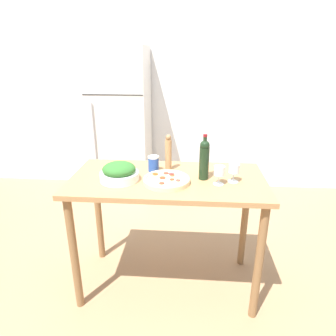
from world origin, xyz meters
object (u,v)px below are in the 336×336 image
wine_bottle (204,159)px  salt_canister (153,164)px  wine_glass_far (234,169)px  homemade_pizza (166,180)px  salad_bowl (119,172)px  wine_glass_near (219,172)px  pepper_mill (168,153)px  refrigerator (121,125)px

wine_bottle → salt_canister: bearing=161.7°
wine_glass_far → homemade_pizza: size_ratio=0.41×
wine_glass_far → salad_bowl: size_ratio=0.48×
wine_glass_near → salt_canister: size_ratio=1.12×
wine_bottle → homemade_pizza: size_ratio=1.01×
salad_bowl → wine_bottle: bearing=6.8°
wine_glass_near → homemade_pizza: size_ratio=0.41×
wine_bottle → pepper_mill: 0.30m
refrigerator → pepper_mill: 1.67m
refrigerator → salt_canister: size_ratio=15.93×
refrigerator → wine_bottle: (0.97, -1.66, 0.15)m
pepper_mill → homemade_pizza: (0.00, -0.24, -0.11)m
wine_bottle → salt_canister: (-0.37, 0.12, -0.09)m
salad_bowl → homemade_pizza: 0.33m
wine_bottle → wine_glass_near: (0.10, -0.09, -0.06)m
refrigerator → wine_bottle: 1.92m
refrigerator → wine_bottle: size_ratio=5.75×
wine_bottle → salad_bowl: wine_bottle is taller
wine_glass_near → salad_bowl: same height
salt_canister → wine_bottle: bearing=-18.3°
salt_canister → refrigerator: bearing=111.3°
refrigerator → wine_glass_near: 2.05m
wine_glass_far → wine_bottle: bearing=169.1°
refrigerator → homemade_pizza: bearing=-67.8°
refrigerator → salt_canister: 1.65m
wine_glass_near → salad_bowl: 0.68m
wine_glass_far → salt_canister: wine_glass_far is taller
pepper_mill → salad_bowl: (-0.32, -0.22, -0.07)m
wine_glass_near → pepper_mill: bearing=145.9°
pepper_mill → salt_canister: 0.14m
refrigerator → wine_glass_far: size_ratio=14.20×
wine_bottle → pepper_mill: wine_bottle is taller
refrigerator → homemade_pizza: size_ratio=5.78×
homemade_pizza → salt_canister: (-0.11, 0.21, 0.04)m
wine_bottle → pepper_mill: size_ratio=1.17×
wine_glass_near → homemade_pizza: wine_glass_near is taller
wine_bottle → salad_bowl: size_ratio=1.19×
wine_glass_near → homemade_pizza: (-0.35, -0.00, -0.07)m
refrigerator → salad_bowl: bearing=-77.4°
wine_bottle → pepper_mill: (-0.26, 0.15, -0.02)m
wine_glass_far → homemade_pizza: wine_glass_far is taller
salad_bowl → refrigerator: bearing=102.6°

